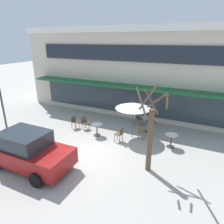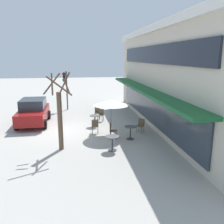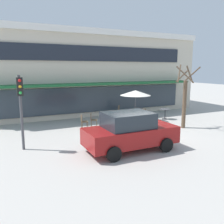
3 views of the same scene
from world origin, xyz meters
TOP-DOWN VIEW (x-y plane):
  - ground_plane at (0.00, 0.00)m, footprint 80.00×80.00m
  - building_facade at (0.00, 9.96)m, footprint 18.46×9.10m
  - cafe_table_near_wall at (2.31, 4.08)m, footprint 0.70×0.70m
  - cafe_table_streetside at (3.84, 2.81)m, footprint 0.70×0.70m
  - cafe_table_by_tree at (-0.58, 2.28)m, footprint 0.70×0.70m
  - patio_umbrella_green_folded at (1.45, 3.09)m, footprint 2.10×2.10m
  - cafe_chair_0 at (1.02, 2.17)m, footprint 0.43×0.43m
  - cafe_chair_1 at (1.25, 4.98)m, footprint 0.56×0.56m
  - cafe_chair_2 at (-2.51, 2.63)m, footprint 0.46×0.46m
  - cafe_chair_3 at (-1.82, 2.82)m, footprint 0.53×0.53m
  - cafe_chair_4 at (2.07, 3.06)m, footprint 0.48×0.48m
  - parked_sedan at (-1.84, -1.92)m, footprint 4.21×2.04m
  - street_tree at (3.27, 0.26)m, footprint 1.45×1.44m
  - traffic_light_pole at (-6.20, 0.19)m, footprint 0.26×0.44m

SIDE VIEW (x-z plane):
  - ground_plane at x=0.00m, z-range 0.00..0.00m
  - cafe_table_near_wall at x=2.31m, z-range 0.14..0.90m
  - cafe_table_streetside at x=3.84m, z-range 0.14..0.90m
  - cafe_table_by_tree at x=-0.58m, z-range 0.14..0.90m
  - cafe_chair_0 at x=1.02m, z-range 0.08..0.97m
  - cafe_chair_1 at x=1.25m, z-range 0.08..0.97m
  - cafe_chair_2 at x=-2.51m, z-range 0.08..0.97m
  - cafe_chair_3 at x=-1.82m, z-range 0.08..0.97m
  - cafe_chair_4 at x=2.07m, z-range 0.08..0.97m
  - parked_sedan at x=-1.84m, z-range 0.00..1.76m
  - street_tree at x=3.27m, z-range -0.13..3.80m
  - patio_umbrella_green_folded at x=1.45m, z-range 0.92..3.12m
  - traffic_light_pole at x=-6.20m, z-range 0.60..4.00m
  - building_facade at x=0.00m, z-range 0.00..6.61m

